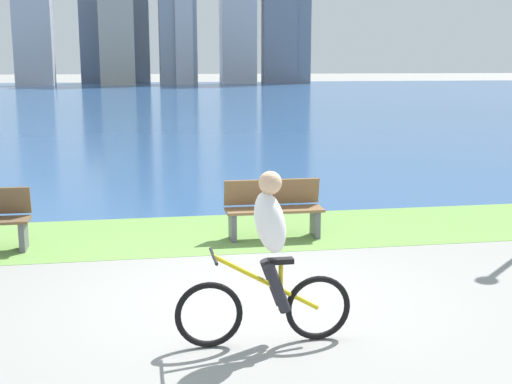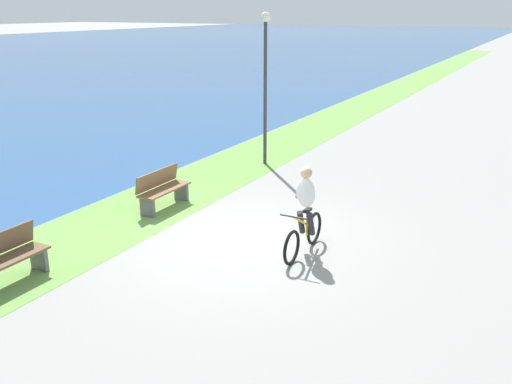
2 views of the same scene
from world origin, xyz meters
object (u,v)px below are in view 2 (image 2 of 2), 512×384
object	(u,v)px
bench_near_path	(163,189)
cyclist_lead	(305,211)
bench_far_along_path	(4,260)
lamppost_tall	(265,68)

from	to	relation	value
bench_near_path	cyclist_lead	bearing A→B (deg)	-102.19
bench_near_path	bench_far_along_path	size ratio (longest dim) A/B	1.00
bench_far_along_path	lamppost_tall	xyz separation A→B (m)	(8.99, -0.29, 2.35)
cyclist_lead	lamppost_tall	distance (m)	6.85
cyclist_lead	bench_far_along_path	xyz separation A→B (m)	(-3.51, 3.91, -0.39)
cyclist_lead	lamppost_tall	bearing A→B (deg)	33.42
bench_far_along_path	bench_near_path	bearing A→B (deg)	0.11
lamppost_tall	cyclist_lead	bearing A→B (deg)	-146.58
cyclist_lead	bench_near_path	size ratio (longest dim) A/B	1.15
cyclist_lead	bench_far_along_path	world-z (taller)	cyclist_lead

